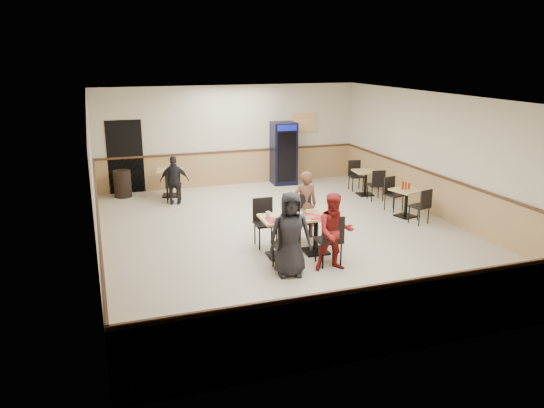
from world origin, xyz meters
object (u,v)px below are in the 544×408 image
object	(u,v)px
diner_woman_left	(290,234)
pepsi_cooler	(284,153)
main_table	(298,229)
side_table_near	(406,199)
diner_woman_right	(335,232)
side_table_far	(366,179)
diner_man_opposite	(305,205)
back_table	(170,179)
trash_bin	(123,184)
lone_diner	(175,180)

from	to	relation	value
diner_woman_left	pepsi_cooler	world-z (taller)	pepsi_cooler
main_table	side_table_near	size ratio (longest dim) A/B	1.93
diner_woman_right	side_table_near	xyz separation A→B (m)	(3.10, 2.44, -0.27)
side_table_far	pepsi_cooler	world-z (taller)	pepsi_cooler
main_table	diner_woman_left	size ratio (longest dim) A/B	0.98
diner_woman_left	pepsi_cooler	size ratio (longest dim) A/B	0.82
main_table	diner_man_opposite	world-z (taller)	diner_man_opposite
back_table	main_table	bearing A→B (deg)	-71.84
diner_woman_right	main_table	bearing A→B (deg)	120.23
trash_bin	diner_man_opposite	bearing A→B (deg)	-53.52
diner_woman_left	side_table_far	size ratio (longest dim) A/B	2.13
side_table_far	pepsi_cooler	xyz separation A→B (m)	(-1.73, 2.06, 0.48)
diner_woman_left	side_table_far	world-z (taller)	diner_woman_left
diner_woman_right	trash_bin	distance (m)	7.46
diner_woman_left	trash_bin	distance (m)	7.08
diner_woman_left	trash_bin	size ratio (longest dim) A/B	2.06
back_table	pepsi_cooler	world-z (taller)	pepsi_cooler
back_table	side_table_far	bearing A→B (deg)	-17.57
side_table_far	trash_bin	size ratio (longest dim) A/B	0.97
main_table	side_table_far	size ratio (longest dim) A/B	2.09
diner_woman_left	diner_woman_right	xyz separation A→B (m)	(0.86, -0.03, -0.04)
lone_diner	pepsi_cooler	distance (m)	3.77
lone_diner	pepsi_cooler	world-z (taller)	pepsi_cooler
trash_bin	lone_diner	bearing A→B (deg)	-43.39
diner_woman_right	trash_bin	world-z (taller)	diner_woman_right
main_table	side_table_near	bearing A→B (deg)	25.28
main_table	diner_woman_right	xyz separation A→B (m)	(0.35, -0.93, 0.20)
diner_man_opposite	back_table	bearing A→B (deg)	-57.10
side_table_far	back_table	xyz separation A→B (m)	(-5.26, 1.67, 0.04)
side_table_near	side_table_far	world-z (taller)	side_table_far
side_table_near	back_table	world-z (taller)	back_table
side_table_far	side_table_near	bearing A→B (deg)	-91.54
pepsi_cooler	diner_man_opposite	bearing A→B (deg)	-100.53
lone_diner	side_table_far	xyz separation A→B (m)	(5.26, -0.81, -0.18)
diner_woman_left	lone_diner	world-z (taller)	diner_woman_left
diner_woman_left	side_table_near	xyz separation A→B (m)	(3.96, 2.41, -0.32)
side_table_far	pepsi_cooler	bearing A→B (deg)	129.96
main_table	pepsi_cooler	bearing A→B (deg)	74.43
diner_man_opposite	main_table	bearing A→B (deg)	66.31
side_table_far	trash_bin	distance (m)	6.85
lone_diner	trash_bin	bearing A→B (deg)	-28.87
back_table	pepsi_cooler	distance (m)	3.59
diner_woman_left	side_table_near	world-z (taller)	diner_woman_left
side_table_far	diner_woman_right	bearing A→B (deg)	-124.37
pepsi_cooler	trash_bin	bearing A→B (deg)	-175.33
back_table	diner_woman_left	bearing A→B (deg)	-78.77
diner_woman_left	trash_bin	xyz separation A→B (m)	(-2.52, 6.61, -0.40)
lone_diner	side_table_near	bearing A→B (deg)	164.68
main_table	trash_bin	world-z (taller)	main_table
main_table	lone_diner	distance (m)	4.83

